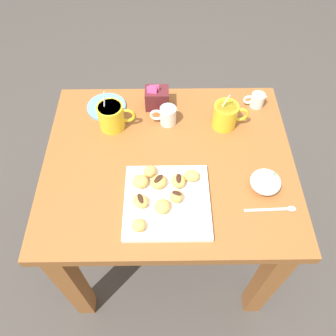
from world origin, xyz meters
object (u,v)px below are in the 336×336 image
beignet_5 (150,171)px  beignet_3 (139,225)px  coffee_mug_yellow_left (112,116)px  cream_pitcher_white (167,115)px  beignet_8 (159,182)px  coffee_mug_yellow_right (226,115)px  saucer_sky_left (107,107)px  beignet_7 (141,201)px  sugar_caddy (157,98)px  chocolate_sauce_pitcher (257,100)px  beignet_0 (140,181)px  dining_table (169,183)px  pastry_plate_square (167,202)px  beignet_1 (176,197)px  beignet_2 (162,206)px  beignet_4 (192,176)px  ice_cream_bowl (266,181)px  beignet_6 (178,181)px

beignet_5 → beignet_3: bearing=-98.5°
coffee_mug_yellow_left → beignet_3: bearing=-75.1°
cream_pitcher_white → beignet_8: bearing=-95.7°
coffee_mug_yellow_right → cream_pitcher_white: coffee_mug_yellow_right is taller
saucer_sky_left → beignet_7: bearing=-71.2°
sugar_caddy → chocolate_sauce_pitcher: 0.39m
cream_pitcher_white → beignet_0: size_ratio=2.00×
dining_table → beignet_8: (-0.03, -0.12, 0.18)m
pastry_plate_square → sugar_caddy: (-0.03, 0.44, 0.03)m
beignet_1 → beignet_7: (-0.11, -0.01, -0.00)m
beignet_2 → beignet_8: same height
pastry_plate_square → beignet_4: 0.12m
beignet_0 → beignet_2: 0.12m
sugar_caddy → beignet_1: (0.06, -0.44, -0.01)m
dining_table → coffee_mug_yellow_right: size_ratio=5.84×
coffee_mug_yellow_right → beignet_5: (-0.27, -0.24, -0.02)m
ice_cream_bowl → beignet_7: size_ratio=1.92×
beignet_1 → beignet_5: size_ratio=0.91×
cream_pitcher_white → beignet_5: cream_pitcher_white is taller
cream_pitcher_white → beignet_1: (0.03, -0.35, -0.00)m
pastry_plate_square → beignet_8: (-0.03, 0.06, 0.03)m
beignet_4 → beignet_1: bearing=-122.6°
sugar_caddy → beignet_8: (0.01, -0.38, -0.01)m
beignet_4 → beignet_6: beignet_4 is taller
coffee_mug_yellow_left → beignet_1: (0.23, -0.33, -0.02)m
sugar_caddy → beignet_7: (-0.05, -0.45, -0.01)m
coffee_mug_yellow_right → beignet_2: size_ratio=2.90×
pastry_plate_square → beignet_8: size_ratio=4.85×
coffee_mug_yellow_left → coffee_mug_yellow_right: size_ratio=1.00×
saucer_sky_left → beignet_1: beignet_1 is taller
dining_table → beignet_6: (0.03, -0.11, 0.18)m
dining_table → beignet_8: beignet_8 is taller
pastry_plate_square → sugar_caddy: 0.44m
ice_cream_bowl → beignet_3: (-0.40, -0.15, -0.00)m
coffee_mug_yellow_right → beignet_1: coffee_mug_yellow_right is taller
dining_table → sugar_caddy: (-0.04, 0.27, 0.19)m
sugar_caddy → beignet_7: bearing=-95.9°
cream_pitcher_white → beignet_4: bearing=-73.7°
saucer_sky_left → beignet_5: size_ratio=3.29×
beignet_1 → beignet_8: bearing=134.3°
ice_cream_bowl → coffee_mug_yellow_left: bearing=151.8°
coffee_mug_yellow_right → saucer_sky_left: size_ratio=0.99×
beignet_5 → beignet_1: bearing=-49.6°
coffee_mug_yellow_left → ice_cream_bowl: 0.59m
beignet_6 → coffee_mug_yellow_left: bearing=130.7°
cream_pitcher_white → beignet_4: (0.08, -0.27, -0.01)m
beignet_0 → beignet_3: 0.16m
dining_table → pastry_plate_square: (-0.01, -0.18, 0.16)m
beignet_5 → beignet_2: bearing=-72.9°
coffee_mug_yellow_left → beignet_6: 0.36m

